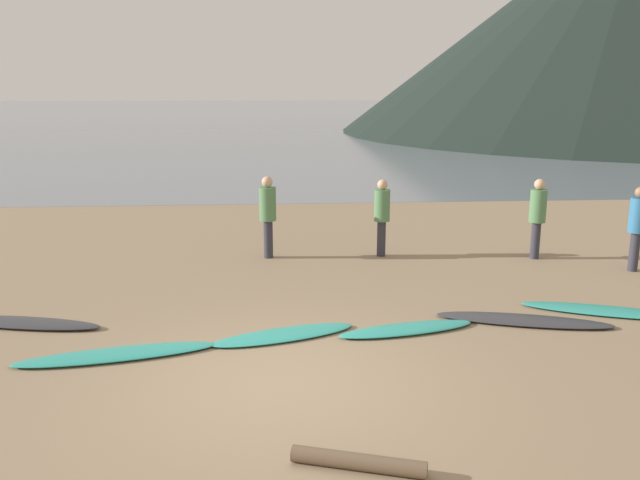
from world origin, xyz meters
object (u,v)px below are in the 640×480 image
at_px(surfboard_1, 117,354).
at_px(driftwood_log, 358,462).
at_px(surfboard_0, 22,323).
at_px(person_1, 638,222).
at_px(person_2, 382,211).
at_px(person_0, 538,212).
at_px(surfboard_3, 407,329).
at_px(surfboard_2, 284,335).
at_px(surfboard_4, 524,320).
at_px(person_3, 268,210).
at_px(surfboard_5, 606,311).

distance_m(surfboard_1, driftwood_log, 3.95).
bearing_deg(surfboard_0, surfboard_1, -24.90).
distance_m(person_1, person_2, 4.78).
bearing_deg(surfboard_1, person_0, 19.32).
bearing_deg(surfboard_1, person_1, 9.32).
bearing_deg(surfboard_0, surfboard_3, 6.10).
bearing_deg(surfboard_3, surfboard_2, 170.14).
relative_size(surfboard_1, surfboard_4, 1.01).
distance_m(surfboard_0, surfboard_2, 3.89).
height_order(surfboard_4, person_3, person_3).
bearing_deg(surfboard_0, surfboard_2, 1.99).
relative_size(surfboard_3, person_2, 1.30).
xyz_separation_m(surfboard_3, driftwood_log, (-1.13, -3.40, 0.04)).
bearing_deg(surfboard_1, person_2, 36.84).
bearing_deg(person_1, person_2, 166.17).
xyz_separation_m(surfboard_1, surfboard_4, (5.75, 0.86, 0.00)).
bearing_deg(surfboard_0, person_2, 43.80).
bearing_deg(surfboard_4, person_3, 149.18).
relative_size(person_0, person_3, 0.97).
xyz_separation_m(surfboard_4, driftwood_log, (-2.94, -3.63, 0.04)).
bearing_deg(person_2, surfboard_4, -35.75).
bearing_deg(driftwood_log, person_2, 79.36).
bearing_deg(person_0, surfboard_4, 17.64).
relative_size(surfboard_4, person_2, 1.62).
height_order(surfboard_1, driftwood_log, driftwood_log).
distance_m(surfboard_2, person_3, 4.43).
xyz_separation_m(surfboard_4, surfboard_5, (1.43, 0.33, -0.01)).
relative_size(surfboard_3, person_1, 1.27).
distance_m(surfboard_0, driftwood_log, 6.01).
distance_m(surfboard_4, person_1, 4.10).
xyz_separation_m(person_3, driftwood_log, (0.87, -7.64, -0.90)).
xyz_separation_m(surfboard_2, person_2, (2.07, 4.29, 0.90)).
height_order(surfboard_0, surfboard_2, surfboard_0).
bearing_deg(person_0, surfboard_2, -11.66).
bearing_deg(surfboard_5, surfboard_3, -149.72).
height_order(surfboard_2, surfboard_5, surfboard_5).
height_order(surfboard_4, person_2, person_2).
distance_m(surfboard_2, person_1, 7.29).
bearing_deg(person_2, person_0, 25.85).
bearing_deg(surfboard_0, surfboard_4, 9.44).
relative_size(surfboard_4, person_3, 1.54).
distance_m(person_1, driftwood_log, 8.67).
relative_size(surfboard_2, surfboard_3, 1.02).
height_order(surfboard_2, person_2, person_2).
bearing_deg(person_0, person_2, -56.46).
xyz_separation_m(surfboard_1, surfboard_2, (2.18, 0.55, -0.01)).
bearing_deg(surfboard_0, person_3, 57.62).
distance_m(person_2, person_3, 2.30).
xyz_separation_m(surfboard_0, person_0, (8.95, 3.17, 0.91)).
bearing_deg(surfboard_1, driftwood_log, -56.43).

